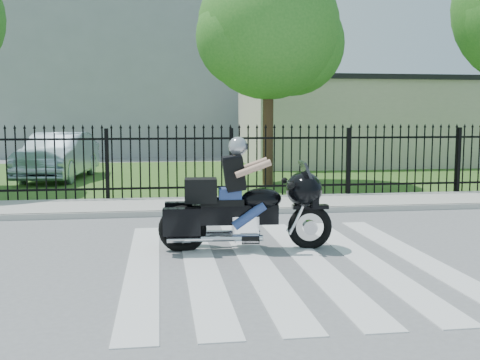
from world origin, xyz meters
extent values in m
plane|color=slate|center=(0.00, 0.00, 0.00)|extent=(120.00, 120.00, 0.00)
cube|color=#ADAAA3|center=(0.00, 5.00, 0.06)|extent=(40.00, 2.00, 0.12)
cube|color=#ADAAA3|center=(0.00, 4.00, 0.06)|extent=(40.00, 0.12, 0.12)
cube|color=#2E5A1F|center=(0.00, 12.00, 0.01)|extent=(40.00, 12.00, 0.02)
cube|color=black|center=(0.00, 6.00, 0.35)|extent=(26.00, 0.04, 0.05)
cube|color=black|center=(0.00, 6.00, 1.55)|extent=(26.00, 0.04, 0.05)
cylinder|color=#382316|center=(1.50, 9.00, 2.08)|extent=(0.32, 0.32, 4.16)
sphere|color=#2B7220|center=(1.50, 9.00, 4.68)|extent=(4.20, 4.20, 4.20)
cube|color=beige|center=(7.00, 16.00, 1.75)|extent=(10.00, 6.00, 3.50)
cube|color=black|center=(7.00, 16.00, 3.60)|extent=(10.20, 6.20, 0.20)
cube|color=#96999E|center=(-3.00, 26.00, 6.00)|extent=(15.00, 10.00, 12.00)
torus|color=black|center=(0.59, 0.79, 0.34)|extent=(0.72, 0.18, 0.71)
torus|color=black|center=(-1.41, 0.92, 0.34)|extent=(0.76, 0.20, 0.75)
cube|color=black|center=(-0.59, 0.87, 0.57)|extent=(1.35, 0.34, 0.31)
ellipsoid|color=black|center=(-0.18, 0.84, 0.80)|extent=(0.66, 0.45, 0.34)
cube|color=black|center=(-0.80, 0.88, 0.76)|extent=(0.69, 0.37, 0.10)
cube|color=silver|center=(-0.44, 0.86, 0.39)|extent=(0.43, 0.34, 0.31)
ellipsoid|color=black|center=(0.49, 0.80, 0.95)|extent=(0.60, 0.78, 0.56)
cube|color=black|center=(-1.13, 0.90, 0.95)|extent=(0.52, 0.42, 0.37)
cube|color=navy|center=(-0.67, 0.87, 0.89)|extent=(0.37, 0.33, 0.19)
sphere|color=#A4A5AB|center=(-0.55, 0.87, 1.63)|extent=(0.30, 0.30, 0.30)
imported|color=#95ADBB|center=(-5.06, 11.38, 0.79)|extent=(2.18, 4.84, 1.54)
camera|label=1|loc=(-1.74, -7.70, 2.09)|focal=42.00mm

